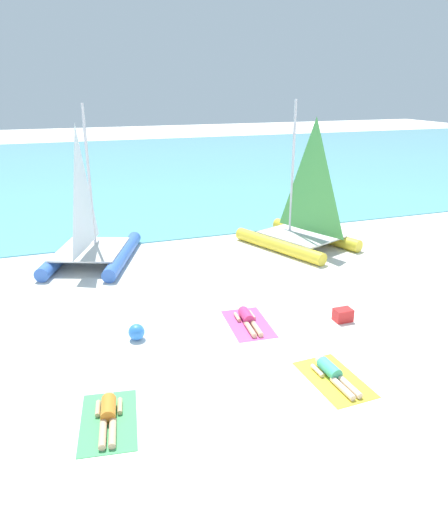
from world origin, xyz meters
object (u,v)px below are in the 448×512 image
at_px(sailboat_yellow, 300,226).
at_px(beach_ball, 137,332).
at_px(towel_left, 109,421).
at_px(sunbather_middle, 248,319).
at_px(towel_middle, 248,324).
at_px(sunbather_right, 333,373).
at_px(cooler_box, 343,315).
at_px(sunbather_left, 108,414).
at_px(sailboat_blue, 90,240).
at_px(towel_right, 334,379).

bearing_deg(sailboat_yellow, beach_ball, -166.50).
distance_m(towel_left, sunbather_middle, 5.13).
xyz_separation_m(towel_middle, beach_ball, (-3.08, 0.17, 0.21)).
bearing_deg(sunbather_right, beach_ball, 137.84).
bearing_deg(sailboat_yellow, cooler_box, -129.36).
relative_size(sunbather_left, sunbather_middle, 1.00).
bearing_deg(sailboat_blue, sunbather_right, -44.15).
xyz_separation_m(sunbather_left, beach_ball, (1.08, 3.02, 0.08)).
distance_m(towel_middle, towel_right, 3.24).
bearing_deg(beach_ball, towel_middle, -3.24).
relative_size(sailboat_yellow, sunbather_left, 3.69).
distance_m(towel_left, sunbather_right, 5.00).
relative_size(sailboat_blue, beach_ball, 13.26).
xyz_separation_m(towel_right, cooler_box, (1.77, 2.44, 0.17)).
bearing_deg(sailboat_yellow, sunbather_middle, -151.33).
bearing_deg(towel_right, sailboat_yellow, 66.92).
height_order(sailboat_yellow, beach_ball, sailboat_yellow).
xyz_separation_m(sailboat_blue, towel_middle, (3.66, -6.57, -0.84)).
xyz_separation_m(sunbather_middle, towel_right, (0.82, -3.20, -0.13)).
bearing_deg(towel_right, towel_left, 177.40).
bearing_deg(sailboat_yellow, sunbather_left, -157.87).
bearing_deg(towel_middle, sailboat_blue, 119.14).
xyz_separation_m(sailboat_yellow, sunbather_right, (-3.74, -8.72, -0.73)).
relative_size(towel_middle, towel_right, 1.00).
bearing_deg(sunbather_left, sunbather_right, 5.79).
distance_m(towel_right, beach_ball, 5.13).
xyz_separation_m(sunbather_middle, beach_ball, (-3.09, 0.11, 0.08)).
xyz_separation_m(sunbather_right, beach_ball, (-3.90, 3.25, 0.08)).
distance_m(sailboat_yellow, cooler_box, 6.68).
height_order(towel_middle, towel_right, same).
bearing_deg(sunbather_middle, towel_left, -139.88).
height_order(sunbather_left, cooler_box, cooler_box).
xyz_separation_m(towel_left, towel_right, (5.00, -0.23, 0.00)).
xyz_separation_m(towel_left, towel_middle, (4.17, 2.91, 0.00)).
bearing_deg(beach_ball, sailboat_blue, 95.18).
xyz_separation_m(sailboat_yellow, sunbather_left, (-8.73, -8.49, -0.73)).
bearing_deg(towel_middle, towel_right, -75.31).
xyz_separation_m(towel_right, beach_ball, (-3.91, 3.31, 0.21)).
distance_m(sailboat_blue, towel_middle, 7.57).
bearing_deg(beach_ball, cooler_box, -8.76).
bearing_deg(sailboat_blue, cooler_box, -28.39).
bearing_deg(towel_middle, sailboat_yellow, 51.04).
bearing_deg(cooler_box, towel_left, -161.89).
bearing_deg(towel_right, sailboat_blue, 114.80).
bearing_deg(sunbather_right, sunbather_middle, 102.14).
distance_m(beach_ball, cooler_box, 5.74).
height_order(sailboat_blue, sunbather_left, sailboat_blue).
height_order(towel_right, beach_ball, beach_ball).
height_order(sailboat_blue, sunbather_middle, sailboat_blue).
height_order(towel_right, cooler_box, cooler_box).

